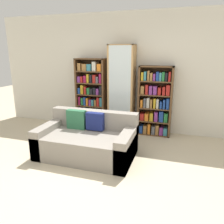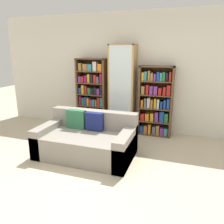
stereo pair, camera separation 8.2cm
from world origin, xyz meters
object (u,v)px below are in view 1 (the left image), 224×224
bookshelf_left (92,95)px  bookshelf_right (155,103)px  couch (87,141)px  wine_bottle (133,137)px  display_cabinet (122,90)px

bookshelf_left → bookshelf_right: (1.53, 0.00, -0.08)m
couch → wine_bottle: bearing=46.2°
bookshelf_right → wine_bottle: bearing=-115.1°
couch → bookshelf_left: bookshelf_left is taller
bookshelf_right → bookshelf_left: bearing=-180.0°
couch → bookshelf_right: bearing=54.5°
couch → bookshelf_right: size_ratio=1.10×
couch → bookshelf_left: bearing=109.3°
couch → bookshelf_left: size_ratio=1.00×
display_cabinet → wine_bottle: size_ratio=5.02×
couch → bookshelf_right: 1.82m
couch → wine_bottle: couch is taller
bookshelf_left → bookshelf_right: bookshelf_left is taller
bookshelf_left → wine_bottle: bookshelf_left is taller
bookshelf_left → display_cabinet: (0.76, -0.02, 0.16)m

